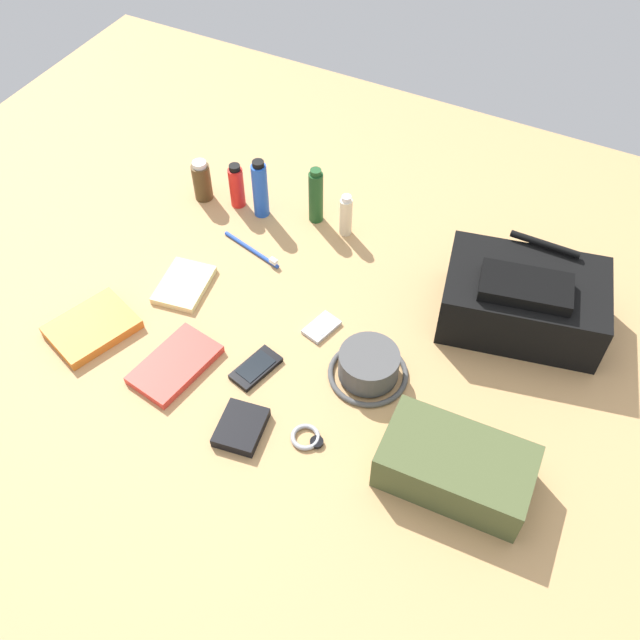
{
  "coord_description": "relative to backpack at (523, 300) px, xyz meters",
  "views": [
    {
      "loc": [
        0.47,
        -0.93,
        1.28
      ],
      "look_at": [
        0.0,
        0.0,
        0.04
      ],
      "focal_mm": 39.96,
      "sensor_mm": 36.0,
      "label": 1
    }
  ],
  "objects": [
    {
      "name": "ground_plane",
      "position": [
        -0.4,
        -0.24,
        -0.09
      ],
      "size": [
        2.64,
        2.02,
        0.02
      ],
      "primitive_type": "cube",
      "color": "tan",
      "rests_on": "ground"
    },
    {
      "name": "backpack",
      "position": [
        0.0,
        0.0,
        0.0
      ],
      "size": [
        0.4,
        0.31,
        0.17
      ],
      "color": "black",
      "rests_on": "ground_plane"
    },
    {
      "name": "toiletry_pouch",
      "position": [
        0.01,
        -0.45,
        -0.03
      ],
      "size": [
        0.3,
        0.21,
        0.1
      ],
      "color": "#47512D",
      "rests_on": "ground_plane"
    },
    {
      "name": "bucket_hat",
      "position": [
        -0.24,
        -0.3,
        -0.04
      ],
      "size": [
        0.18,
        0.18,
        0.07
      ],
      "color": "#4A4A4A",
      "rests_on": "ground_plane"
    },
    {
      "name": "cologne_bottle",
      "position": [
        -0.9,
        0.04,
        -0.02
      ],
      "size": [
        0.05,
        0.05,
        0.12
      ],
      "color": "#473319",
      "rests_on": "ground_plane"
    },
    {
      "name": "sunscreen_spray",
      "position": [
        -0.8,
        0.06,
        -0.01
      ],
      "size": [
        0.04,
        0.04,
        0.13
      ],
      "color": "red",
      "rests_on": "ground_plane"
    },
    {
      "name": "deodorant_spray",
      "position": [
        -0.72,
        0.05,
        0.01
      ],
      "size": [
        0.04,
        0.04,
        0.17
      ],
      "color": "blue",
      "rests_on": "ground_plane"
    },
    {
      "name": "shampoo_bottle",
      "position": [
        -0.58,
        0.1,
        0.0
      ],
      "size": [
        0.04,
        0.04,
        0.16
      ],
      "color": "#19471E",
      "rests_on": "ground_plane"
    },
    {
      "name": "lotion_bottle",
      "position": [
        -0.49,
        0.09,
        -0.02
      ],
      "size": [
        0.03,
        0.03,
        0.12
      ],
      "color": "beige",
      "rests_on": "ground_plane"
    },
    {
      "name": "paperback_novel",
      "position": [
        -0.87,
        -0.48,
        -0.06
      ],
      "size": [
        0.2,
        0.22,
        0.02
      ],
      "color": "orange",
      "rests_on": "ground_plane"
    },
    {
      "name": "travel_guidebook",
      "position": [
        -0.63,
        -0.48,
        -0.07
      ],
      "size": [
        0.15,
        0.21,
        0.02
      ],
      "color": "red",
      "rests_on": "ground_plane"
    },
    {
      "name": "cell_phone",
      "position": [
        -0.47,
        -0.4,
        -0.07
      ],
      "size": [
        0.09,
        0.13,
        0.01
      ],
      "color": "black",
      "rests_on": "ground_plane"
    },
    {
      "name": "media_player",
      "position": [
        -0.39,
        -0.23,
        -0.07
      ],
      "size": [
        0.07,
        0.09,
        0.01
      ],
      "color": "#B7B7BC",
      "rests_on": "ground_plane"
    },
    {
      "name": "wristwatch",
      "position": [
        -0.29,
        -0.51,
        -0.07
      ],
      "size": [
        0.07,
        0.06,
        0.01
      ],
      "color": "#99999E",
      "rests_on": "ground_plane"
    },
    {
      "name": "toothbrush",
      "position": [
        -0.66,
        -0.09,
        -0.07
      ],
      "size": [
        0.18,
        0.06,
        0.02
      ],
      "color": "blue",
      "rests_on": "ground_plane"
    },
    {
      "name": "wallet",
      "position": [
        -0.42,
        -0.55,
        -0.06
      ],
      "size": [
        0.11,
        0.12,
        0.02
      ],
      "primitive_type": "cube",
      "rotation": [
        0.0,
        0.0,
        0.16
      ],
      "color": "black",
      "rests_on": "ground_plane"
    },
    {
      "name": "notepad",
      "position": [
        -0.75,
        -0.27,
        -0.07
      ],
      "size": [
        0.13,
        0.17,
        0.02
      ],
      "primitive_type": "cube",
      "rotation": [
        0.0,
        0.0,
        0.17
      ],
      "color": "beige",
      "rests_on": "ground_plane"
    }
  ]
}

